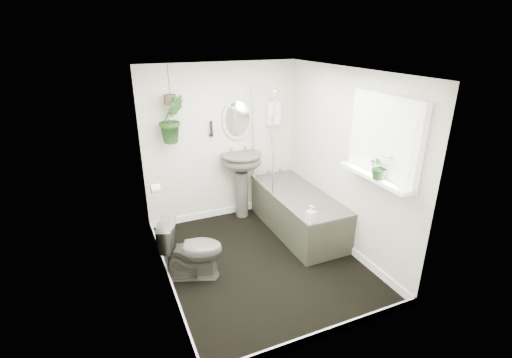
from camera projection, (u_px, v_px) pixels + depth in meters
name	position (u px, v px, depth m)	size (l,w,h in m)	color
floor	(261.00, 261.00, 4.66)	(2.30, 2.80, 0.02)	black
ceiling	(262.00, 70.00, 3.80)	(2.30, 2.80, 0.02)	white
wall_back	(222.00, 143.00, 5.43)	(2.30, 0.02, 2.30)	white
wall_front	(332.00, 233.00, 3.03)	(2.30, 0.02, 2.30)	white
wall_left	(158.00, 192.00, 3.80)	(0.02, 2.80, 2.30)	white
wall_right	(345.00, 162.00, 4.66)	(0.02, 2.80, 2.30)	white
skirting	(261.00, 257.00, 4.64)	(2.30, 2.80, 0.10)	white
bathtub	(298.00, 212.00, 5.27)	(0.72, 1.72, 0.58)	#43433A
bath_screen	(263.00, 138.00, 5.20)	(0.04, 0.72, 1.40)	silver
shower_box	(273.00, 113.00, 5.52)	(0.20, 0.10, 0.35)	white
oval_mirror	(237.00, 119.00, 5.35)	(0.46, 0.03, 0.62)	#BBB7AA
wall_sconce	(211.00, 129.00, 5.24)	(0.04, 0.04, 0.22)	black
toilet_roll_holder	(155.00, 188.00, 4.51)	(0.11, 0.11, 0.11)	white
window_recess	(384.00, 138.00, 3.85)	(0.08, 1.00, 0.90)	white
window_sill	(374.00, 176.00, 3.98)	(0.18, 1.00, 0.04)	white
window_blinds	(381.00, 138.00, 3.84)	(0.01, 0.86, 0.76)	white
toilet	(192.00, 249.00, 4.25)	(0.40, 0.70, 0.71)	#43433A
pedestal_sink	(242.00, 185.00, 5.61)	(0.60, 0.51, 1.02)	#43433A
sill_plant	(380.00, 167.00, 3.82)	(0.24, 0.21, 0.27)	black
hanging_plant	(172.00, 119.00, 4.86)	(0.35, 0.28, 0.63)	black
soap_bottle	(311.00, 214.00, 4.35)	(0.10, 0.10, 0.21)	black
hanging_pot	(170.00, 99.00, 4.76)	(0.16, 0.16, 0.12)	#423425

